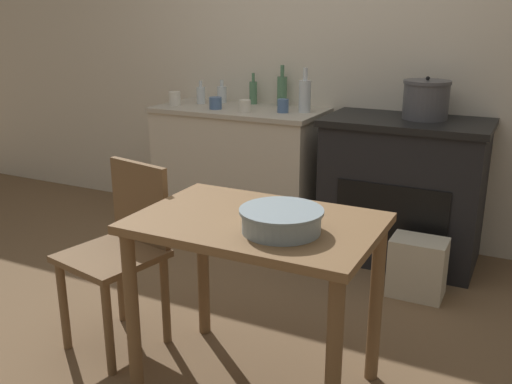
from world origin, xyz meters
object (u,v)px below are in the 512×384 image
(flour_sack, at_px, (417,267))
(cup_far_right, at_px, (245,106))
(stock_pot, at_px, (426,100))
(cup_center_right, at_px, (216,103))
(mixing_bowl_large, at_px, (281,219))
(bottle_center_left, at_px, (222,94))
(work_table, at_px, (257,250))
(bottle_left, at_px, (282,90))
(cup_right, at_px, (175,98))
(chair, at_px, (122,248))
(bottle_far_left, at_px, (201,95))
(bottle_center, at_px, (253,92))
(cup_mid_right, at_px, (283,106))
(stove, at_px, (402,190))
(bottle_mid_left, at_px, (305,95))

(flour_sack, bearing_deg, cup_far_right, 165.14)
(stock_pot, xyz_separation_m, cup_center_right, (-1.36, -0.17, -0.09))
(mixing_bowl_large, xyz_separation_m, bottle_center_left, (-1.30, 1.84, 0.16))
(work_table, xyz_separation_m, flour_sack, (0.43, 1.13, -0.45))
(bottle_left, bearing_deg, bottle_center_left, -172.44)
(cup_right, bearing_deg, mixing_bowl_large, -45.88)
(flour_sack, bearing_deg, mixing_bowl_large, -103.70)
(chair, xyz_separation_m, flour_sack, (1.15, 1.09, -0.31))
(work_table, distance_m, stock_pot, 1.73)
(cup_center_right, bearing_deg, cup_far_right, -5.62)
(cup_center_right, bearing_deg, stock_pot, 7.17)
(work_table, distance_m, bottle_center_left, 2.13)
(work_table, xyz_separation_m, mixing_bowl_large, (0.14, -0.08, 0.18))
(bottle_far_left, relative_size, cup_far_right, 2.06)
(bottle_center, bearing_deg, cup_mid_right, -35.88)
(stock_pot, relative_size, bottle_center_left, 1.70)
(stock_pot, bearing_deg, cup_center_right, -172.83)
(mixing_bowl_large, bearing_deg, bottle_far_left, 129.18)
(mixing_bowl_large, relative_size, cup_far_right, 3.87)
(cup_center_right, relative_size, cup_far_right, 1.07)
(stove, xyz_separation_m, cup_far_right, (-1.04, -0.15, 0.48))
(stove, distance_m, cup_mid_right, 0.94)
(stove, relative_size, bottle_center, 4.49)
(chair, relative_size, mixing_bowl_large, 2.79)
(chair, height_order, bottle_far_left, bottle_far_left)
(stock_pot, bearing_deg, cup_far_right, -170.17)
(bottle_far_left, relative_size, cup_center_right, 1.93)
(cup_right, distance_m, cup_far_right, 0.59)
(bottle_mid_left, bearing_deg, stock_pot, 1.99)
(work_table, height_order, cup_center_right, cup_center_right)
(stock_pot, distance_m, bottle_left, 1.03)
(bottle_far_left, bearing_deg, cup_right, -133.04)
(stove, xyz_separation_m, flour_sack, (0.21, -0.48, -0.29))
(mixing_bowl_large, relative_size, bottle_left, 1.09)
(bottle_mid_left, height_order, cup_mid_right, bottle_mid_left)
(bottle_mid_left, xyz_separation_m, bottle_center_left, (-0.70, 0.13, -0.05))
(stove, distance_m, cup_center_right, 1.37)
(bottle_center_left, xyz_separation_m, cup_center_right, (0.10, -0.27, -0.02))
(bottle_center, bearing_deg, stock_pot, -6.87)
(cup_mid_right, bearing_deg, bottle_center_left, 160.84)
(bottle_mid_left, bearing_deg, cup_far_right, -154.67)
(bottle_left, height_order, cup_center_right, bottle_left)
(work_table, height_order, bottle_center, bottle_center)
(cup_center_right, bearing_deg, cup_mid_right, 8.72)
(chair, distance_m, cup_mid_right, 1.59)
(stock_pot, xyz_separation_m, bottle_mid_left, (-0.77, -0.03, -0.02))
(chair, height_order, cup_center_right, cup_center_right)
(mixing_bowl_large, bearing_deg, chair, 171.73)
(bottle_center_left, relative_size, cup_center_right, 1.93)
(stove, relative_size, cup_mid_right, 11.24)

